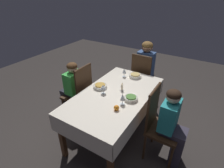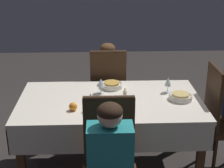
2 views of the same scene
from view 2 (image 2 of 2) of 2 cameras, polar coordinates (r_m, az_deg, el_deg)
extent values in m
cube|color=silver|center=(2.94, -0.31, -2.92)|extent=(1.56, 0.88, 0.04)
cube|color=silver|center=(2.61, 0.02, -9.39)|extent=(1.56, 0.01, 0.21)
cube|color=silver|center=(3.39, -0.56, -1.80)|extent=(1.56, 0.01, 0.21)
cube|color=silver|center=(3.07, -15.03, -5.19)|extent=(0.01, 0.88, 0.21)
cube|color=silver|center=(3.12, 14.18, -4.70)|extent=(0.01, 0.88, 0.21)
cube|color=#4C2D19|center=(2.87, -14.77, -12.88)|extent=(0.06, 0.06, 0.70)
cube|color=#4C2D19|center=(2.91, 14.44, -12.27)|extent=(0.06, 0.06, 0.70)
cube|color=#4C2D19|center=(3.49, -12.35, -6.05)|extent=(0.06, 0.06, 0.70)
cube|color=#4C2D19|center=(3.52, 11.18, -5.65)|extent=(0.06, 0.06, 0.70)
cube|color=#382314|center=(3.10, 16.47, -2.30)|extent=(0.03, 0.36, 0.53)
cylinder|color=#382314|center=(3.01, 17.00, 2.35)|extent=(0.04, 0.35, 0.04)
cylinder|color=#382314|center=(3.21, 16.61, -12.05)|extent=(0.03, 0.03, 0.42)
cylinder|color=#382314|center=(3.48, 14.89, -9.01)|extent=(0.03, 0.03, 0.42)
cube|color=#382314|center=(2.44, -0.51, -8.09)|extent=(0.36, 0.03, 0.53)
cylinder|color=#382314|center=(2.32, -0.53, -2.37)|extent=(0.35, 0.04, 0.04)
cube|color=#382314|center=(3.72, -0.62, -2.10)|extent=(0.39, 0.39, 0.04)
cube|color=#382314|center=(3.45, -0.55, 1.05)|extent=(0.36, 0.03, 0.53)
cylinder|color=#382314|center=(3.36, -0.57, 5.31)|extent=(0.35, 0.04, 0.04)
cylinder|color=#382314|center=(3.98, 1.77, -4.15)|extent=(0.03, 0.03, 0.42)
cylinder|color=#382314|center=(3.97, -3.14, -4.23)|extent=(0.03, 0.03, 0.42)
cylinder|color=#382314|center=(3.68, 2.13, -6.44)|extent=(0.03, 0.03, 0.42)
cylinder|color=#382314|center=(3.67, -3.20, -6.53)|extent=(0.03, 0.03, 0.42)
cube|color=teal|center=(2.27, -0.34, -11.16)|extent=(0.30, 0.18, 0.37)
sphere|color=beige|center=(2.14, -0.35, -5.25)|extent=(0.16, 0.16, 0.16)
ellipsoid|color=black|center=(2.13, -0.36, -4.58)|extent=(0.16, 0.16, 0.11)
cube|color=#282833|center=(3.99, -0.69, -3.75)|extent=(0.22, 0.14, 0.46)
cube|color=#282833|center=(3.81, -0.67, -0.72)|extent=(0.24, 0.31, 0.06)
cube|color=green|center=(3.66, -0.65, 1.72)|extent=(0.30, 0.18, 0.35)
sphere|color=beige|center=(3.58, -0.67, 5.49)|extent=(0.16, 0.16, 0.16)
ellipsoid|color=brown|center=(3.57, -0.67, 5.92)|extent=(0.16, 0.16, 0.11)
cylinder|color=silver|center=(2.99, 11.33, -2.22)|extent=(0.20, 0.20, 0.04)
torus|color=silver|center=(2.98, 11.36, -1.83)|extent=(0.20, 0.20, 0.01)
cylinder|color=tan|center=(2.97, 11.37, -1.72)|extent=(0.14, 0.14, 0.02)
cylinder|color=white|center=(3.12, 9.20, -1.32)|extent=(0.06, 0.06, 0.00)
cylinder|color=white|center=(3.11, 9.23, -0.77)|extent=(0.01, 0.01, 0.06)
cone|color=white|center=(3.08, 9.31, 0.44)|extent=(0.06, 0.06, 0.08)
cylinder|color=white|center=(3.09, 9.29, 0.16)|extent=(0.04, 0.04, 0.04)
cylinder|color=silver|center=(2.70, -0.55, -4.45)|extent=(0.18, 0.18, 0.04)
torus|color=silver|center=(2.69, -0.55, -4.02)|extent=(0.18, 0.18, 0.01)
cylinder|color=#4C7F38|center=(2.68, -0.55, -3.91)|extent=(0.13, 0.13, 0.02)
cylinder|color=white|center=(2.75, -3.51, -4.33)|extent=(0.07, 0.07, 0.00)
cylinder|color=white|center=(2.73, -3.53, -3.72)|extent=(0.01, 0.01, 0.06)
cone|color=white|center=(2.70, -3.56, -2.32)|extent=(0.06, 0.06, 0.08)
cylinder|color=white|center=(2.71, -3.55, -2.65)|extent=(0.04, 0.04, 0.04)
cylinder|color=silver|center=(3.17, -0.07, -0.32)|extent=(0.20, 0.20, 0.04)
torus|color=silver|center=(3.16, -0.07, 0.05)|extent=(0.20, 0.20, 0.01)
cylinder|color=gold|center=(3.16, -0.07, 0.15)|extent=(0.14, 0.14, 0.02)
cylinder|color=white|center=(3.06, -1.84, -1.48)|extent=(0.06, 0.06, 0.00)
cylinder|color=white|center=(3.05, -1.84, -0.88)|extent=(0.01, 0.01, 0.06)
cone|color=white|center=(3.03, -1.86, 0.27)|extent=(0.08, 0.08, 0.07)
cylinder|color=white|center=(3.03, -1.86, 0.03)|extent=(0.05, 0.05, 0.03)
cylinder|color=beige|center=(2.90, 2.13, -2.79)|extent=(0.06, 0.06, 0.01)
cylinder|color=beige|center=(2.88, 2.14, -1.92)|extent=(0.03, 0.03, 0.09)
ellipsoid|color=#F9C64C|center=(2.86, 2.15, -0.90)|extent=(0.01, 0.01, 0.03)
sphere|color=orange|center=(2.75, -6.49, -3.74)|extent=(0.07, 0.07, 0.07)
camera|label=1|loc=(2.34, -50.27, 16.85)|focal=28.00mm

